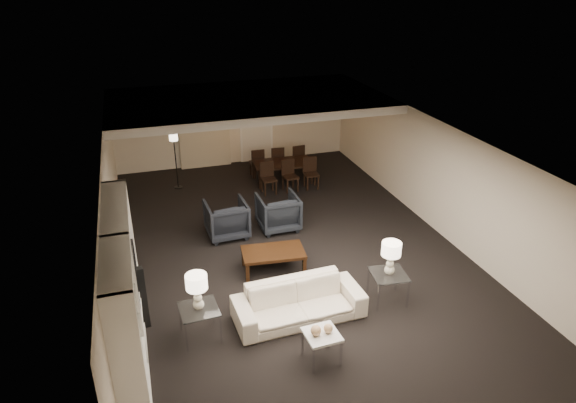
# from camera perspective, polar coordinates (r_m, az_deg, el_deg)

# --- Properties ---
(floor) EXTENTS (11.00, 11.00, 0.00)m
(floor) POSITION_cam_1_polar(r_m,az_deg,el_deg) (11.19, 0.00, -5.11)
(floor) COLOR black
(floor) RESTS_ON ground
(ceiling) EXTENTS (7.00, 11.00, 0.02)m
(ceiling) POSITION_cam_1_polar(r_m,az_deg,el_deg) (10.17, 0.00, 7.17)
(ceiling) COLOR silver
(ceiling) RESTS_ON ground
(wall_back) EXTENTS (7.00, 0.02, 2.50)m
(wall_back) POSITION_cam_1_polar(r_m,az_deg,el_deg) (15.64, -6.11, 8.67)
(wall_back) COLOR beige
(wall_back) RESTS_ON ground
(wall_front) EXTENTS (7.00, 0.02, 2.50)m
(wall_front) POSITION_cam_1_polar(r_m,az_deg,el_deg) (6.44, 15.69, -18.90)
(wall_front) COLOR beige
(wall_front) RESTS_ON ground
(wall_left) EXTENTS (0.02, 11.00, 2.50)m
(wall_left) POSITION_cam_1_polar(r_m,az_deg,el_deg) (10.23, -19.06, -1.72)
(wall_left) COLOR beige
(wall_left) RESTS_ON ground
(wall_right) EXTENTS (0.02, 11.00, 2.50)m
(wall_right) POSITION_cam_1_polar(r_m,az_deg,el_deg) (12.05, 16.10, 2.75)
(wall_right) COLOR beige
(wall_right) RESTS_ON ground
(ceiling_soffit) EXTENTS (7.00, 4.00, 0.20)m
(ceiling_soffit) POSITION_cam_1_polar(r_m,az_deg,el_deg) (13.45, -4.55, 11.11)
(ceiling_soffit) COLOR silver
(ceiling_soffit) RESTS_ON ceiling
(curtains) EXTENTS (1.50, 0.12, 2.40)m
(curtains) POSITION_cam_1_polar(r_m,az_deg,el_deg) (15.44, -9.34, 8.06)
(curtains) COLOR beige
(curtains) RESTS_ON wall_back
(door) EXTENTS (0.90, 0.05, 2.10)m
(door) POSITION_cam_1_polar(r_m,az_deg,el_deg) (15.81, -3.55, 8.19)
(door) COLOR silver
(door) RESTS_ON wall_back
(painting) EXTENTS (0.95, 0.04, 0.65)m
(painting) POSITION_cam_1_polar(r_m,az_deg,el_deg) (16.04, 1.34, 10.33)
(painting) COLOR #142D38
(painting) RESTS_ON wall_back
(media_unit) EXTENTS (0.38, 3.40, 2.35)m
(media_unit) POSITION_cam_1_polar(r_m,az_deg,el_deg) (8.00, -17.60, -10.09)
(media_unit) COLOR white
(media_unit) RESTS_ON wall_left
(pendant_light) EXTENTS (0.52, 0.52, 0.24)m
(pendant_light) POSITION_cam_1_polar(r_m,az_deg,el_deg) (13.64, -3.24, 9.26)
(pendant_light) COLOR #D8591E
(pendant_light) RESTS_ON ceiling_soffit
(sofa) EXTENTS (2.27, 0.97, 0.65)m
(sofa) POSITION_cam_1_polar(r_m,az_deg,el_deg) (8.98, 1.21, -11.10)
(sofa) COLOR beige
(sofa) RESTS_ON floor
(coffee_table) EXTENTS (1.29, 0.84, 0.44)m
(coffee_table) POSITION_cam_1_polar(r_m,az_deg,el_deg) (10.31, -1.64, -6.57)
(coffee_table) COLOR black
(coffee_table) RESTS_ON floor
(armchair_left) EXTENTS (0.93, 0.95, 0.83)m
(armchair_left) POSITION_cam_1_polar(r_m,az_deg,el_deg) (11.55, -6.84, -1.95)
(armchair_left) COLOR black
(armchair_left) RESTS_ON floor
(armchair_right) EXTENTS (0.90, 0.92, 0.83)m
(armchair_right) POSITION_cam_1_polar(r_m,az_deg,el_deg) (11.79, -1.12, -1.17)
(armchair_right) COLOR black
(armchair_right) RESTS_ON floor
(side_table_left) EXTENTS (0.65, 0.65, 0.57)m
(side_table_left) POSITION_cam_1_polar(r_m,az_deg,el_deg) (8.71, -9.75, -13.14)
(side_table_left) COLOR white
(side_table_left) RESTS_ON floor
(side_table_right) EXTENTS (0.68, 0.68, 0.57)m
(side_table_right) POSITION_cam_1_polar(r_m,az_deg,el_deg) (9.59, 11.02, -9.31)
(side_table_right) COLOR silver
(side_table_right) RESTS_ON floor
(table_lamp_left) EXTENTS (0.36, 0.36, 0.63)m
(table_lamp_left) POSITION_cam_1_polar(r_m,az_deg,el_deg) (8.36, -10.05, -9.88)
(table_lamp_left) COLOR beige
(table_lamp_left) RESTS_ON side_table_left
(table_lamp_right) EXTENTS (0.38, 0.38, 0.63)m
(table_lamp_right) POSITION_cam_1_polar(r_m,az_deg,el_deg) (9.26, 11.32, -6.22)
(table_lamp_right) COLOR beige
(table_lamp_right) RESTS_ON side_table_right
(marble_table) EXTENTS (0.54, 0.54, 0.51)m
(marble_table) POSITION_cam_1_polar(r_m,az_deg,el_deg) (8.21, 3.74, -15.81)
(marble_table) COLOR silver
(marble_table) RESTS_ON floor
(gold_gourd_a) EXTENTS (0.16, 0.16, 0.16)m
(gold_gourd_a) POSITION_cam_1_polar(r_m,az_deg,el_deg) (7.97, 3.11, -14.12)
(gold_gourd_a) COLOR tan
(gold_gourd_a) RESTS_ON marble_table
(gold_gourd_b) EXTENTS (0.14, 0.14, 0.14)m
(gold_gourd_b) POSITION_cam_1_polar(r_m,az_deg,el_deg) (8.03, 4.49, -13.89)
(gold_gourd_b) COLOR tan
(gold_gourd_b) RESTS_ON marble_table
(television) EXTENTS (1.13, 0.15, 0.65)m
(television) POSITION_cam_1_polar(r_m,az_deg,el_deg) (8.72, -17.44, -7.68)
(television) COLOR black
(television) RESTS_ON media_unit
(vase_blue) EXTENTS (0.16, 0.16, 0.17)m
(vase_blue) POSITION_cam_1_polar(r_m,az_deg,el_deg) (7.29, -17.39, -14.24)
(vase_blue) COLOR #274FAB
(vase_blue) RESTS_ON media_unit
(vase_amber) EXTENTS (0.16, 0.16, 0.16)m
(vase_amber) POSITION_cam_1_polar(r_m,az_deg,el_deg) (7.19, -17.95, -9.98)
(vase_amber) COLOR #BA893E
(vase_amber) RESTS_ON media_unit
(floor_speaker) EXTENTS (0.14, 0.14, 1.15)m
(floor_speaker) POSITION_cam_1_polar(r_m,az_deg,el_deg) (8.98, -15.83, -10.23)
(floor_speaker) COLOR black
(floor_speaker) RESTS_ON floor
(dining_table) EXTENTS (1.68, 1.01, 0.57)m
(dining_table) POSITION_cam_1_polar(r_m,az_deg,el_deg) (14.38, -0.53, 3.27)
(dining_table) COLOR black
(dining_table) RESTS_ON floor
(chair_nl) EXTENTS (0.41, 0.41, 0.85)m
(chair_nl) POSITION_cam_1_polar(r_m,az_deg,el_deg) (13.60, -2.15, 2.56)
(chair_nl) COLOR black
(chair_nl) RESTS_ON floor
(chair_nm) EXTENTS (0.44, 0.44, 0.85)m
(chair_nm) POSITION_cam_1_polar(r_m,az_deg,el_deg) (13.76, 0.26, 2.84)
(chair_nm) COLOR black
(chair_nm) RESTS_ON floor
(chair_nr) EXTENTS (0.42, 0.42, 0.85)m
(chair_nr) POSITION_cam_1_polar(r_m,az_deg,el_deg) (13.94, 2.62, 3.12)
(chair_nr) COLOR black
(chair_nr) RESTS_ON floor
(chair_fl) EXTENTS (0.40, 0.40, 0.85)m
(chair_fl) POSITION_cam_1_polar(r_m,az_deg,el_deg) (14.77, -3.50, 4.39)
(chair_fl) COLOR black
(chair_fl) RESTS_ON floor
(chair_fm) EXTENTS (0.43, 0.43, 0.85)m
(chair_fm) POSITION_cam_1_polar(r_m,az_deg,el_deg) (14.91, -1.26, 4.64)
(chair_fm) COLOR black
(chair_fm) RESTS_ON floor
(chair_fr) EXTENTS (0.43, 0.43, 0.85)m
(chair_fr) POSITION_cam_1_polar(r_m,az_deg,el_deg) (15.08, 0.94, 4.88)
(chair_fr) COLOR black
(chair_fr) RESTS_ON floor
(floor_lamp) EXTENTS (0.23, 0.23, 1.56)m
(floor_lamp) POSITION_cam_1_polar(r_m,az_deg,el_deg) (14.15, -12.36, 4.44)
(floor_lamp) COLOR black
(floor_lamp) RESTS_ON floor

